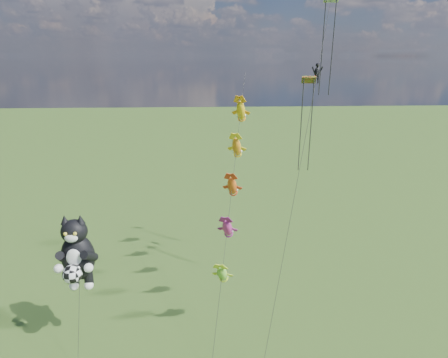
{
  "coord_description": "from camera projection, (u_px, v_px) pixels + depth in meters",
  "views": [
    {
      "loc": [
        13.71,
        -20.18,
        21.77
      ],
      "look_at": [
        15.36,
        10.96,
        11.51
      ],
      "focal_mm": 30.0,
      "sensor_mm": 36.0,
      "label": 1
    }
  ],
  "objects": [
    {
      "name": "fish_windsock_rig",
      "position": [
        232.0,
        187.0,
        31.25
      ],
      "size": [
        3.99,
        15.52,
        20.34
      ],
      "rotation": [
        0.0,
        0.0,
        0.08
      ],
      "color": "brown",
      "rests_on": "ground"
    },
    {
      "name": "cat_kite_rig",
      "position": [
        77.0,
        253.0,
        26.89
      ],
      "size": [
        2.73,
        4.15,
        11.23
      ],
      "rotation": [
        0.0,
        0.0,
        -0.01
      ],
      "color": "brown",
      "rests_on": "ground"
    },
    {
      "name": "parafoil_rig",
      "position": [
        316.0,
        77.0,
        30.0
      ],
      "size": [
        8.47,
        15.94,
        26.43
      ],
      "rotation": [
        0.0,
        0.0,
        -0.38
      ],
      "color": "brown",
      "rests_on": "ground"
    }
  ]
}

